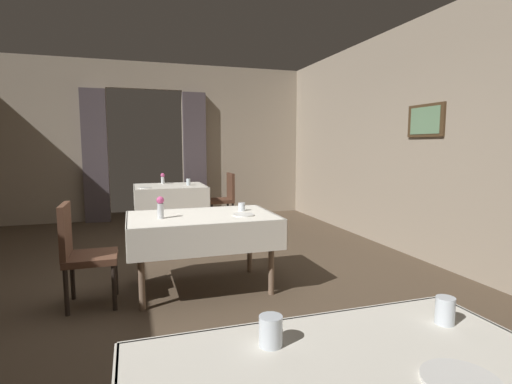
% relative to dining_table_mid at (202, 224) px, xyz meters
% --- Properties ---
extents(ground, '(10.08, 10.08, 0.00)m').
position_rel_dining_table_mid_xyz_m(ground, '(-0.35, -0.04, -0.65)').
color(ground, '#4C3D2D').
extents(wall_right, '(0.16, 8.40, 3.00)m').
position_rel_dining_table_mid_xyz_m(wall_right, '(2.85, -0.04, 0.85)').
color(wall_right, gray).
rests_on(wall_right, ground).
extents(wall_back, '(6.40, 0.27, 3.00)m').
position_rel_dining_table_mid_xyz_m(wall_back, '(-0.35, 4.14, 0.86)').
color(wall_back, gray).
rests_on(wall_back, ground).
extents(dining_table_mid, '(1.43, 0.96, 0.75)m').
position_rel_dining_table_mid_xyz_m(dining_table_mid, '(0.00, 0.00, 0.00)').
color(dining_table_mid, '#7A604C').
rests_on(dining_table_mid, ground).
extents(dining_table_far, '(1.19, 1.06, 0.75)m').
position_rel_dining_table_mid_xyz_m(dining_table_far, '(-0.03, 2.99, -0.01)').
color(dining_table_far, '#7A604C').
rests_on(dining_table_far, ground).
extents(chair_mid_left, '(0.44, 0.44, 0.93)m').
position_rel_dining_table_mid_xyz_m(chair_mid_left, '(-1.10, -0.10, -0.14)').
color(chair_mid_left, black).
rests_on(chair_mid_left, ground).
extents(chair_far_right, '(0.44, 0.44, 0.93)m').
position_rel_dining_table_mid_xyz_m(chair_far_right, '(0.95, 3.10, -0.14)').
color(chair_far_right, black).
rests_on(chair_far_right, ground).
extents(glass_near_a, '(0.08, 0.08, 0.11)m').
position_rel_dining_table_mid_xyz_m(glass_near_a, '(-0.22, -2.59, 0.15)').
color(glass_near_a, silver).
rests_on(glass_near_a, dining_table_near).
extents(plate_near_b, '(0.23, 0.23, 0.01)m').
position_rel_dining_table_mid_xyz_m(plate_near_b, '(0.24, -2.96, 0.10)').
color(plate_near_b, white).
rests_on(plate_near_b, dining_table_near).
extents(glass_near_c, '(0.07, 0.07, 0.11)m').
position_rel_dining_table_mid_xyz_m(glass_near_c, '(0.48, -2.64, 0.15)').
color(glass_near_c, silver).
rests_on(glass_near_c, dining_table_near).
extents(flower_vase_mid, '(0.07, 0.07, 0.21)m').
position_rel_dining_table_mid_xyz_m(flower_vase_mid, '(-0.40, -0.07, 0.21)').
color(flower_vase_mid, silver).
rests_on(flower_vase_mid, dining_table_mid).
extents(plate_mid_b, '(0.21, 0.21, 0.01)m').
position_rel_dining_table_mid_xyz_m(plate_mid_b, '(0.38, -0.15, 0.10)').
color(plate_mid_b, white).
rests_on(plate_mid_b, dining_table_mid).
extents(glass_mid_c, '(0.07, 0.07, 0.08)m').
position_rel_dining_table_mid_xyz_m(glass_mid_c, '(0.44, 0.12, 0.14)').
color(glass_mid_c, silver).
rests_on(glass_mid_c, dining_table_mid).
extents(flower_vase_far, '(0.07, 0.07, 0.19)m').
position_rel_dining_table_mid_xyz_m(flower_vase_far, '(-0.12, 3.32, 0.20)').
color(flower_vase_far, silver).
rests_on(flower_vase_far, dining_table_far).
extents(glass_far_b, '(0.07, 0.07, 0.12)m').
position_rel_dining_table_mid_xyz_m(glass_far_b, '(0.28, 2.92, 0.15)').
color(glass_far_b, silver).
rests_on(glass_far_b, dining_table_far).
extents(plate_far_c, '(0.20, 0.20, 0.01)m').
position_rel_dining_table_mid_xyz_m(plate_far_c, '(-0.45, 2.70, 0.10)').
color(plate_far_c, white).
rests_on(plate_far_c, dining_table_far).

